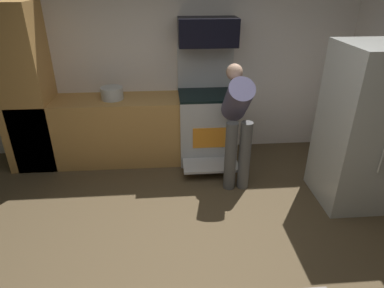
{
  "coord_description": "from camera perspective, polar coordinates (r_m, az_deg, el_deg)",
  "views": [
    {
      "loc": [
        -0.1,
        -2.25,
        2.35
      ],
      "look_at": [
        0.1,
        0.3,
        1.05
      ],
      "focal_mm": 31.11,
      "sensor_mm": 36.0,
      "label": 1
    }
  ],
  "objects": [
    {
      "name": "ground_plane",
      "position": [
        3.26,
        -1.39,
        -19.4
      ],
      "size": [
        5.2,
        4.8,
        0.02
      ],
      "primitive_type": "cube",
      "color": "brown"
    },
    {
      "name": "wall_back",
      "position": [
        4.71,
        -3.26,
        14.02
      ],
      "size": [
        5.2,
        0.12,
        2.6
      ],
      "primitive_type": "cube",
      "color": "silver",
      "rests_on": "ground"
    },
    {
      "name": "lower_cabinet_run",
      "position": [
        4.71,
        -13.89,
        2.29
      ],
      "size": [
        2.4,
        0.6,
        0.9
      ],
      "primitive_type": "cube",
      "color": "#BC8848",
      "rests_on": "ground"
    },
    {
      "name": "cabinet_column",
      "position": [
        4.78,
        -26.72,
        8.27
      ],
      "size": [
        0.6,
        0.6,
        2.1
      ],
      "primitive_type": "cube",
      "color": "#BC8848",
      "rests_on": "ground"
    },
    {
      "name": "oven_range",
      "position": [
        4.63,
        2.53,
        3.53
      ],
      "size": [
        0.76,
        1.01,
        1.55
      ],
      "color": "#BABBBD",
      "rests_on": "ground"
    },
    {
      "name": "microwave",
      "position": [
        4.39,
        2.71,
        18.65
      ],
      "size": [
        0.74,
        0.38,
        0.34
      ],
      "primitive_type": "cube",
      "color": "black",
      "rests_on": "oven_range"
    },
    {
      "name": "refrigerator",
      "position": [
        4.03,
        27.86,
        2.42
      ],
      "size": [
        0.84,
        0.79,
        1.78
      ],
      "color": "beige",
      "rests_on": "ground"
    },
    {
      "name": "person_cook",
      "position": [
        3.93,
        7.76,
        4.39
      ],
      "size": [
        0.31,
        0.66,
        1.42
      ],
      "color": "#535353",
      "rests_on": "ground"
    },
    {
      "name": "stock_pot",
      "position": [
        4.5,
        -13.55,
        8.47
      ],
      "size": [
        0.29,
        0.29,
        0.16
      ],
      "primitive_type": "cylinder",
      "color": "#BBBFBF",
      "rests_on": "lower_cabinet_run"
    }
  ]
}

